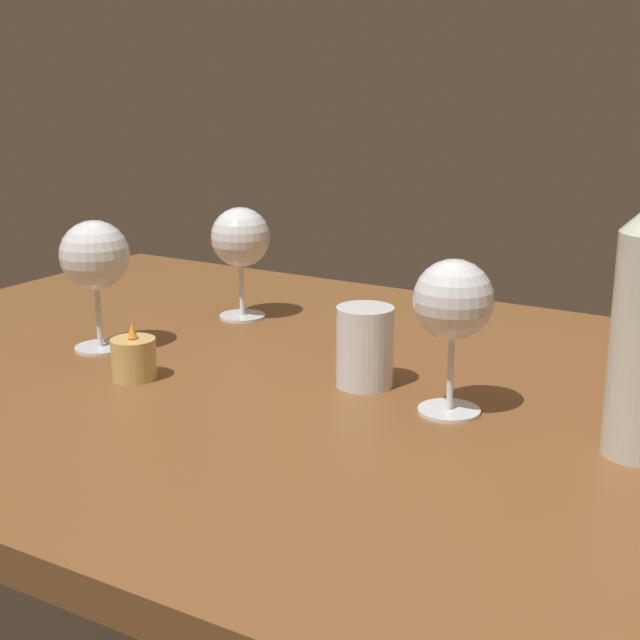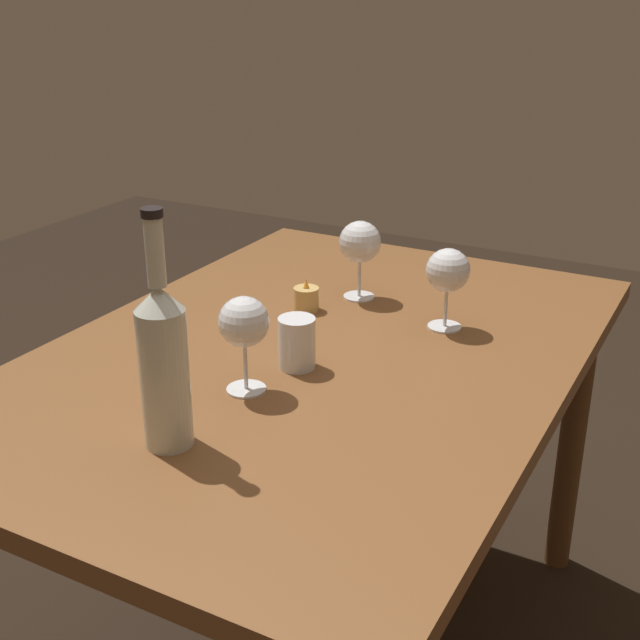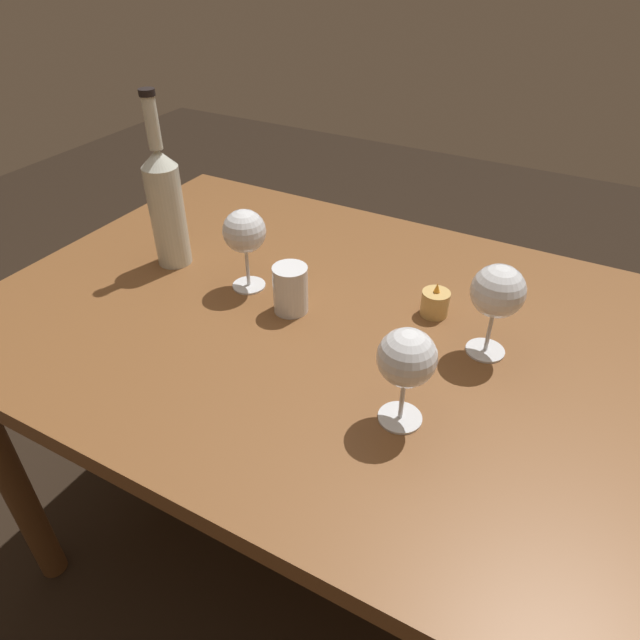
{
  "view_description": "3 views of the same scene",
  "coord_description": "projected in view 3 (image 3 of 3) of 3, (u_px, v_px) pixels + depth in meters",
  "views": [
    {
      "loc": [
        -0.54,
        0.87,
        1.09
      ],
      "look_at": [
        0.0,
        -0.04,
        0.8
      ],
      "focal_mm": 51.66,
      "sensor_mm": 36.0,
      "label": 1
    },
    {
      "loc": [
        -1.22,
        -0.67,
        1.38
      ],
      "look_at": [
        0.01,
        -0.01,
        0.8
      ],
      "focal_mm": 46.99,
      "sensor_mm": 36.0,
      "label": 2
    },
    {
      "loc": [
        0.39,
        -0.75,
        1.35
      ],
      "look_at": [
        0.03,
        -0.09,
        0.81
      ],
      "focal_mm": 31.77,
      "sensor_mm": 36.0,
      "label": 3
    }
  ],
  "objects": [
    {
      "name": "wine_glass_right",
      "position": [
        407.0,
        360.0,
        0.77
      ],
      "size": [
        0.08,
        0.08,
        0.16
      ],
      "color": "white",
      "rests_on": "dining_table"
    },
    {
      "name": "wine_bottle",
      "position": [
        166.0,
        204.0,
        1.14
      ],
      "size": [
        0.07,
        0.07,
        0.35
      ],
      "color": "silver",
      "rests_on": "dining_table"
    },
    {
      "name": "wine_glass_centre",
      "position": [
        498.0,
        293.0,
        0.9
      ],
      "size": [
        0.09,
        0.09,
        0.17
      ],
      "color": "white",
      "rests_on": "dining_table"
    },
    {
      "name": "dining_table",
      "position": [
        329.0,
        356.0,
        1.1
      ],
      "size": [
        1.3,
        0.9,
        0.74
      ],
      "color": "brown",
      "rests_on": "ground"
    },
    {
      "name": "votive_candle",
      "position": [
        435.0,
        304.0,
        1.04
      ],
      "size": [
        0.05,
        0.05,
        0.07
      ],
      "color": "#DBB266",
      "rests_on": "dining_table"
    },
    {
      "name": "wine_glass_left",
      "position": [
        244.0,
        233.0,
        1.07
      ],
      "size": [
        0.08,
        0.08,
        0.16
      ],
      "color": "white",
      "rests_on": "dining_table"
    },
    {
      "name": "water_tumbler",
      "position": [
        291.0,
        291.0,
        1.04
      ],
      "size": [
        0.07,
        0.07,
        0.09
      ],
      "color": "white",
      "rests_on": "dining_table"
    },
    {
      "name": "ground_plane",
      "position": [
        327.0,
        547.0,
        1.48
      ],
      "size": [
        6.0,
        6.0,
        0.0
      ],
      "primitive_type": "plane",
      "color": "black"
    }
  ]
}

